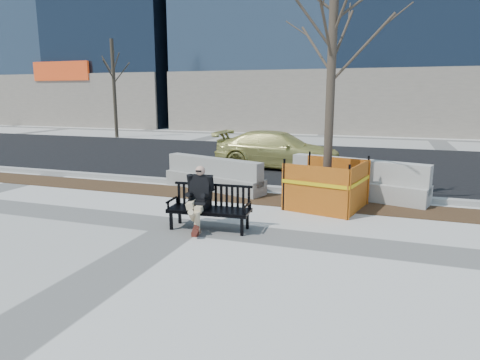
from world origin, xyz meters
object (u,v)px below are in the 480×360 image
object	(u,v)px
tree_fence	(326,207)
jersey_barrier_left	(214,190)
seated_man	(200,228)
sedan	(278,168)
bench	(210,229)
jersey_barrier_right	(356,197)

from	to	relation	value
tree_fence	jersey_barrier_left	size ratio (longest dim) A/B	1.89
seated_man	sedan	distance (m)	7.01
bench	jersey_barrier_right	xyz separation A→B (m)	(2.42, 3.49, 0.00)
seated_man	jersey_barrier_left	xyz separation A→B (m)	(-1.01, 3.13, 0.00)
sedan	seated_man	bearing A→B (deg)	-177.65
bench	jersey_barrier_right	world-z (taller)	jersey_barrier_right
sedan	jersey_barrier_left	size ratio (longest dim) A/B	1.44
jersey_barrier_right	bench	bearing A→B (deg)	-108.96
sedan	jersey_barrier_left	bearing A→B (deg)	169.14
sedan	tree_fence	bearing A→B (deg)	-153.66
seated_man	bench	bearing A→B (deg)	-11.44
bench	tree_fence	bearing A→B (deg)	47.26
seated_man	tree_fence	distance (m)	3.08
seated_man	jersey_barrier_right	world-z (taller)	seated_man
sedan	bench	bearing A→B (deg)	-175.92
bench	tree_fence	size ratio (longest dim) A/B	0.28
jersey_barrier_left	jersey_barrier_right	bearing A→B (deg)	23.57
bench	jersey_barrier_right	bearing A→B (deg)	51.18
sedan	jersey_barrier_right	bearing A→B (deg)	-140.57
bench	jersey_barrier_right	distance (m)	4.25
tree_fence	bench	bearing A→B (deg)	-128.64
seated_man	jersey_barrier_right	bearing A→B (deg)	48.66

